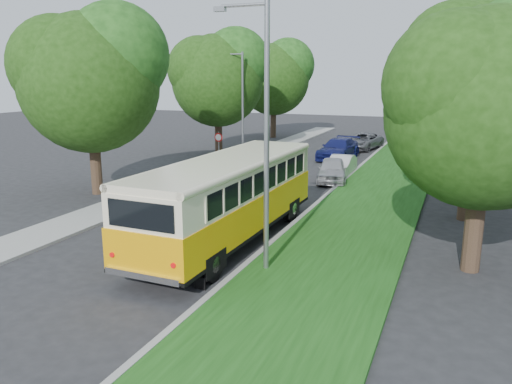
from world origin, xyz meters
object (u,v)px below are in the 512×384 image
at_px(car_silver, 332,170).
at_px(car_blue, 338,149).
at_px(vintage_bus, 229,200).
at_px(lamppost_near, 264,131).
at_px(lamppost_far, 241,102).
at_px(car_grey, 363,141).
at_px(car_white, 341,166).

distance_m(car_silver, car_blue, 8.16).
bearing_deg(vintage_bus, car_blue, 93.11).
xyz_separation_m(lamppost_near, car_silver, (-1.27, 14.00, -3.69)).
relative_size(lamppost_far, car_silver, 1.87).
bearing_deg(car_grey, car_white, -74.99).
bearing_deg(lamppost_near, car_white, 94.31).
bearing_deg(car_silver, car_white, 76.68).
bearing_deg(car_silver, lamppost_near, -96.29).
distance_m(lamppost_near, car_grey, 27.88).
distance_m(lamppost_near, vintage_bus, 4.16).
height_order(vintage_bus, car_silver, vintage_bus).
xyz_separation_m(lamppost_near, lamppost_far, (-8.91, 18.50, -0.25)).
xyz_separation_m(lamppost_near, car_white, (-1.21, 16.00, -3.76)).
relative_size(car_silver, car_grey, 0.84).
distance_m(car_white, car_grey, 11.59).
distance_m(lamppost_near, lamppost_far, 20.53).
xyz_separation_m(car_white, car_grey, (-0.84, 11.56, 0.06)).
bearing_deg(car_white, vintage_bus, -94.36).
height_order(car_white, car_blue, car_blue).
distance_m(lamppost_far, vintage_bus, 17.85).
distance_m(lamppost_near, car_white, 16.48).
bearing_deg(vintage_bus, car_grey, 91.07).
bearing_deg(lamppost_near, lamppost_far, 115.71).
distance_m(vintage_bus, car_blue, 19.88).
distance_m(lamppost_near, car_blue, 22.49).
bearing_deg(car_white, car_grey, 93.78).
xyz_separation_m(vintage_bus, car_white, (0.97, 13.83, -0.96)).
relative_size(lamppost_near, vintage_bus, 0.76).
height_order(lamppost_near, car_grey, lamppost_near).
relative_size(lamppost_far, car_blue, 1.47).
relative_size(vintage_bus, car_grey, 2.19).
height_order(lamppost_near, car_white, lamppost_near).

